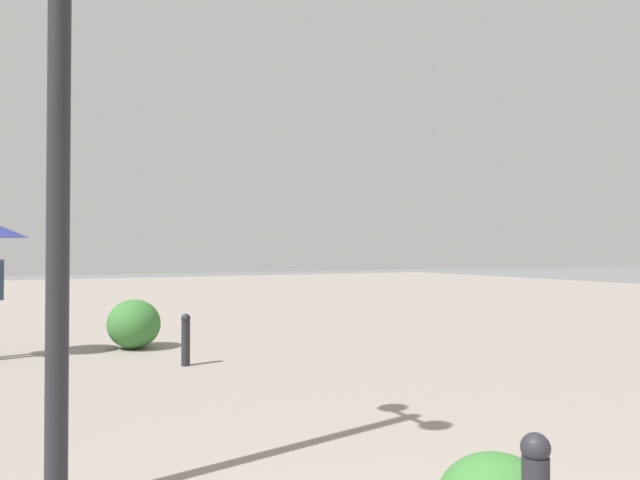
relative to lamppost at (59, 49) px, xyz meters
The scene contains 3 objects.
lamppost is the anchor object (origin of this frame).
bollard_mid 5.29m from the lamppost, 24.07° to the right, with size 0.13×0.13×0.73m.
shrub_low 6.77m from the lamppost, 13.92° to the right, with size 0.95×0.85×0.81m.
Camera 1 is at (-0.89, 1.14, 1.61)m, focal length 33.74 mm.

